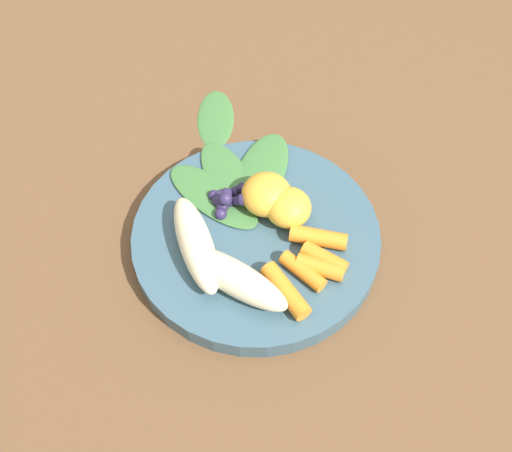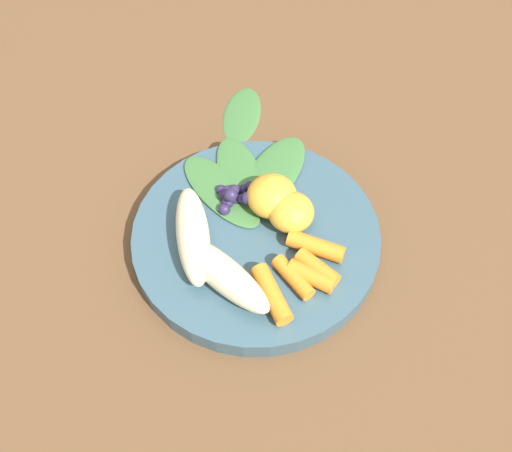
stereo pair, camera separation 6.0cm
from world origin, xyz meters
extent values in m
plane|color=brown|center=(0.00, 0.00, 0.00)|extent=(2.40, 2.40, 0.00)
cylinder|color=#385666|center=(0.00, 0.00, 0.01)|extent=(0.26, 0.26, 0.02)
ellipsoid|color=beige|center=(0.00, -0.07, 0.04)|extent=(0.13, 0.06, 0.03)
ellipsoid|color=beige|center=(-0.05, -0.04, 0.04)|extent=(0.10, 0.12, 0.03)
ellipsoid|color=#F4A833|center=(0.00, 0.04, 0.04)|extent=(0.05, 0.05, 0.04)
ellipsoid|color=#F4A833|center=(0.03, 0.03, 0.04)|extent=(0.05, 0.05, 0.04)
cylinder|color=orange|center=(0.05, -0.06, 0.03)|extent=(0.06, 0.05, 0.02)
cylinder|color=orange|center=(0.06, -0.04, 0.03)|extent=(0.05, 0.04, 0.02)
cylinder|color=orange|center=(0.08, -0.03, 0.03)|extent=(0.05, 0.02, 0.02)
cylinder|color=orange|center=(0.08, -0.02, 0.03)|extent=(0.05, 0.03, 0.02)
cylinder|color=orange|center=(0.07, 0.01, 0.03)|extent=(0.06, 0.02, 0.02)
sphere|color=#2D234C|center=(-0.06, 0.03, 0.03)|extent=(0.01, 0.01, 0.01)
sphere|color=#2D234C|center=(-0.04, 0.01, 0.03)|extent=(0.01, 0.01, 0.01)
sphere|color=#2D234C|center=(-0.04, 0.02, 0.03)|extent=(0.01, 0.01, 0.01)
sphere|color=#2D234C|center=(-0.04, 0.02, 0.03)|extent=(0.01, 0.01, 0.01)
sphere|color=#2D234C|center=(-0.03, 0.04, 0.04)|extent=(0.01, 0.01, 0.01)
sphere|color=#2D234C|center=(-0.05, 0.03, 0.03)|extent=(0.01, 0.01, 0.01)
sphere|color=#2D234C|center=(-0.05, 0.02, 0.03)|extent=(0.01, 0.01, 0.01)
sphere|color=#2D234C|center=(-0.04, 0.02, 0.04)|extent=(0.01, 0.01, 0.01)
sphere|color=#2D234C|center=(-0.02, 0.02, 0.04)|extent=(0.01, 0.01, 0.01)
sphere|color=#2D234C|center=(-0.04, 0.04, 0.03)|extent=(0.01, 0.01, 0.01)
sphere|color=#2D234C|center=(-0.04, 0.03, 0.03)|extent=(0.01, 0.01, 0.01)
sphere|color=#2D234C|center=(-0.03, 0.02, 0.04)|extent=(0.01, 0.01, 0.01)
cylinder|color=white|center=(-0.04, 0.05, 0.02)|extent=(0.05, 0.05, 0.00)
ellipsoid|color=#3D7038|center=(-0.02, 0.08, 0.03)|extent=(0.05, 0.12, 0.00)
ellipsoid|color=#3D7038|center=(-0.05, 0.06, 0.03)|extent=(0.12, 0.12, 0.00)
ellipsoid|color=#3D7038|center=(-0.06, 0.03, 0.03)|extent=(0.13, 0.09, 0.00)
ellipsoid|color=#3D7038|center=(-0.11, 0.17, 0.00)|extent=(0.08, 0.11, 0.01)
camera|label=1|loc=(0.11, -0.33, 0.53)|focal=40.96mm
camera|label=2|loc=(0.16, -0.31, 0.53)|focal=40.96mm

